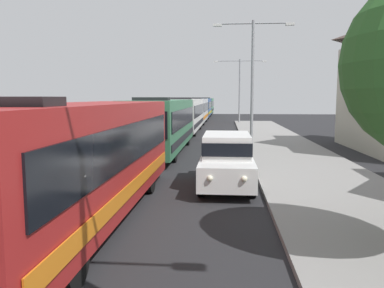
{
  "coord_description": "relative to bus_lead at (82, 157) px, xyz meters",
  "views": [
    {
      "loc": [
        2.32,
        3.44,
        3.19
      ],
      "look_at": [
        1.14,
        17.38,
        1.52
      ],
      "focal_mm": 36.37,
      "sensor_mm": 36.0,
      "label": 1
    }
  ],
  "objects": [
    {
      "name": "white_suv",
      "position": [
        3.7,
        4.34,
        -0.66
      ],
      "size": [
        1.86,
        4.92,
        1.9
      ],
      "color": "white",
      "rests_on": "ground_plane"
    },
    {
      "name": "streetlamp_mid",
      "position": [
        5.4,
        16.59,
        3.34
      ],
      "size": [
        5.21,
        0.28,
        8.02
      ],
      "color": "gray",
      "rests_on": "sidewalk"
    },
    {
      "name": "bus_lead",
      "position": [
        0.0,
        0.0,
        0.0
      ],
      "size": [
        2.58,
        11.4,
        3.21
      ],
      "color": "maroon",
      "rests_on": "ground_plane"
    },
    {
      "name": "bus_tail_end",
      "position": [
        0.0,
        65.53,
        0.0
      ],
      "size": [
        2.58,
        12.23,
        3.21
      ],
      "color": "#33724C",
      "rests_on": "ground_plane"
    },
    {
      "name": "streetlamp_far",
      "position": [
        5.4,
        39.46,
        3.28
      ],
      "size": [
        6.52,
        0.28,
        7.74
      ],
      "color": "gray",
      "rests_on": "sidewalk"
    },
    {
      "name": "bus_rear",
      "position": [
        0.0,
        52.21,
        0.0
      ],
      "size": [
        2.58,
        12.02,
        3.21
      ],
      "color": "#284C8C",
      "rests_on": "ground_plane"
    },
    {
      "name": "bus_second_in_line",
      "position": [
        0.0,
        13.07,
        0.0
      ],
      "size": [
        2.58,
        11.97,
        3.21
      ],
      "color": "#33724C",
      "rests_on": "ground_plane"
    },
    {
      "name": "bus_middle",
      "position": [
        0.0,
        26.16,
        0.0
      ],
      "size": [
        2.58,
        12.38,
        3.21
      ],
      "color": "silver",
      "rests_on": "ground_plane"
    },
    {
      "name": "bus_fourth_in_line",
      "position": [
        0.0,
        39.13,
        0.0
      ],
      "size": [
        2.58,
        12.04,
        3.21
      ],
      "color": "silver",
      "rests_on": "ground_plane"
    }
  ]
}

